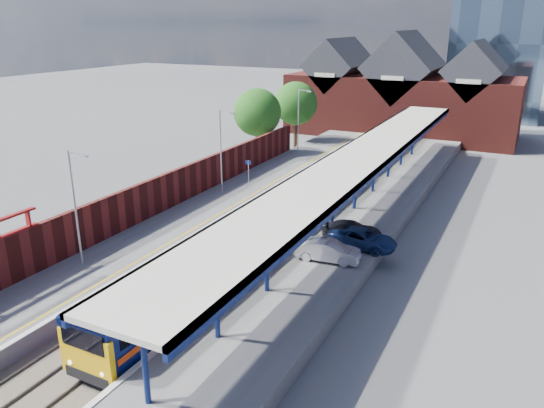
{
  "coord_description": "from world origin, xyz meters",
  "views": [
    {
      "loc": [
        16.73,
        -14.84,
        14.82
      ],
      "look_at": [
        0.86,
        16.87,
        2.6
      ],
      "focal_mm": 35.0,
      "sensor_mm": 36.0,
      "label": 1
    }
  ],
  "objects_px": {
    "lamp_post_c": "(222,146)",
    "parked_car_blue": "(363,238)",
    "lamp_post_b": "(76,201)",
    "platform_sign": "(248,169)",
    "train": "(346,165)",
    "parked_car_dark": "(352,230)",
    "parked_car_silver": "(328,250)",
    "lamp_post_d": "(299,117)"
  },
  "relations": [
    {
      "from": "lamp_post_c",
      "to": "parked_car_blue",
      "type": "bearing_deg",
      "value": -23.03
    },
    {
      "from": "lamp_post_b",
      "to": "platform_sign",
      "type": "bearing_deg",
      "value": 85.67
    },
    {
      "from": "parked_car_dark",
      "to": "parked_car_blue",
      "type": "height_order",
      "value": "parked_car_blue"
    },
    {
      "from": "platform_sign",
      "to": "parked_car_dark",
      "type": "relative_size",
      "value": 0.63
    },
    {
      "from": "lamp_post_d",
      "to": "parked_car_blue",
      "type": "xyz_separation_m",
      "value": [
        14.23,
        -22.05,
        -3.38
      ]
    },
    {
      "from": "lamp_post_c",
      "to": "parked_car_blue",
      "type": "height_order",
      "value": "lamp_post_c"
    },
    {
      "from": "parked_car_silver",
      "to": "parked_car_dark",
      "type": "distance_m",
      "value": 4.09
    },
    {
      "from": "lamp_post_b",
      "to": "parked_car_blue",
      "type": "height_order",
      "value": "lamp_post_b"
    },
    {
      "from": "lamp_post_b",
      "to": "parked_car_blue",
      "type": "bearing_deg",
      "value": 34.98
    },
    {
      "from": "parked_car_silver",
      "to": "parked_car_dark",
      "type": "bearing_deg",
      "value": -8.77
    },
    {
      "from": "lamp_post_b",
      "to": "parked_car_dark",
      "type": "distance_m",
      "value": 17.54
    },
    {
      "from": "lamp_post_b",
      "to": "lamp_post_d",
      "type": "bearing_deg",
      "value": 90.0
    },
    {
      "from": "platform_sign",
      "to": "parked_car_blue",
      "type": "distance_m",
      "value": 15.21
    },
    {
      "from": "train",
      "to": "parked_car_silver",
      "type": "relative_size",
      "value": 16.66
    },
    {
      "from": "train",
      "to": "parked_car_dark",
      "type": "distance_m",
      "value": 14.92
    },
    {
      "from": "platform_sign",
      "to": "parked_car_silver",
      "type": "height_order",
      "value": "platform_sign"
    },
    {
      "from": "lamp_post_d",
      "to": "platform_sign",
      "type": "bearing_deg",
      "value": -84.44
    },
    {
      "from": "platform_sign",
      "to": "parked_car_dark",
      "type": "bearing_deg",
      "value": -30.2
    },
    {
      "from": "platform_sign",
      "to": "parked_car_blue",
      "type": "xyz_separation_m",
      "value": [
        12.86,
        -8.05,
        -1.08
      ]
    },
    {
      "from": "lamp_post_b",
      "to": "parked_car_blue",
      "type": "relative_size",
      "value": 1.59
    },
    {
      "from": "lamp_post_b",
      "to": "lamp_post_c",
      "type": "relative_size",
      "value": 1.0
    },
    {
      "from": "lamp_post_b",
      "to": "parked_car_silver",
      "type": "height_order",
      "value": "lamp_post_b"
    },
    {
      "from": "lamp_post_b",
      "to": "lamp_post_c",
      "type": "xyz_separation_m",
      "value": [
        0.0,
        16.0,
        0.0
      ]
    },
    {
      "from": "platform_sign",
      "to": "parked_car_dark",
      "type": "distance_m",
      "value": 13.61
    },
    {
      "from": "parked_car_blue",
      "to": "parked_car_silver",
      "type": "bearing_deg",
      "value": 161.42
    },
    {
      "from": "lamp_post_c",
      "to": "parked_car_dark",
      "type": "bearing_deg",
      "value": -20.23
    },
    {
      "from": "train",
      "to": "lamp_post_c",
      "type": "bearing_deg",
      "value": -130.66
    },
    {
      "from": "lamp_post_d",
      "to": "platform_sign",
      "type": "relative_size",
      "value": 2.8
    },
    {
      "from": "lamp_post_b",
      "to": "lamp_post_d",
      "type": "distance_m",
      "value": 32.0
    },
    {
      "from": "lamp_post_d",
      "to": "parked_car_silver",
      "type": "height_order",
      "value": "lamp_post_d"
    },
    {
      "from": "platform_sign",
      "to": "parked_car_dark",
      "type": "xyz_separation_m",
      "value": [
        11.72,
        -6.82,
        -1.11
      ]
    },
    {
      "from": "platform_sign",
      "to": "parked_car_silver",
      "type": "xyz_separation_m",
      "value": [
        11.57,
        -10.91,
        -1.04
      ]
    },
    {
      "from": "lamp_post_d",
      "to": "lamp_post_c",
      "type": "bearing_deg",
      "value": -90.0
    },
    {
      "from": "lamp_post_b",
      "to": "parked_car_silver",
      "type": "bearing_deg",
      "value": 28.74
    },
    {
      "from": "lamp_post_b",
      "to": "lamp_post_c",
      "type": "bearing_deg",
      "value": 90.0
    },
    {
      "from": "parked_car_silver",
      "to": "parked_car_blue",
      "type": "height_order",
      "value": "parked_car_silver"
    },
    {
      "from": "train",
      "to": "parked_car_silver",
      "type": "bearing_deg",
      "value": -74.28
    },
    {
      "from": "lamp_post_c",
      "to": "platform_sign",
      "type": "relative_size",
      "value": 2.8
    },
    {
      "from": "parked_car_blue",
      "to": "lamp_post_d",
      "type": "bearing_deg",
      "value": 38.53
    },
    {
      "from": "parked_car_silver",
      "to": "parked_car_blue",
      "type": "relative_size",
      "value": 0.9
    },
    {
      "from": "train",
      "to": "parked_car_dark",
      "type": "height_order",
      "value": "train"
    },
    {
      "from": "train",
      "to": "lamp_post_c",
      "type": "relative_size",
      "value": 9.42
    }
  ]
}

